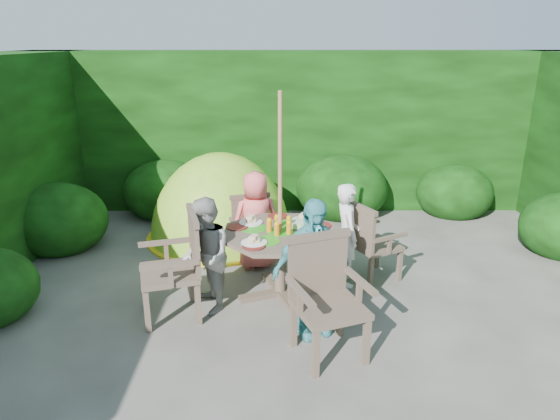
{
  "coord_description": "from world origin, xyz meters",
  "views": [
    {
      "loc": [
        -0.4,
        -4.24,
        2.66
      ],
      "look_at": [
        -0.39,
        1.05,
        0.85
      ],
      "focal_mm": 32.0,
      "sensor_mm": 36.0,
      "label": 1
    }
  ],
  "objects_px": {
    "garden_chair_right": "(370,241)",
    "child_back": "(256,220)",
    "garden_chair_back": "(248,224)",
    "child_right": "(347,235)",
    "child_left": "(206,256)",
    "patio_table": "(280,242)",
    "garden_chair_front": "(325,295)",
    "parasol_pole": "(280,200)",
    "garden_chair_left": "(178,264)",
    "dome_tent": "(222,236)",
    "child_front": "(312,269)"
  },
  "relations": [
    {
      "from": "garden_chair_front",
      "to": "child_right",
      "type": "relative_size",
      "value": 0.86
    },
    {
      "from": "child_right",
      "to": "child_left",
      "type": "height_order",
      "value": "child_left"
    },
    {
      "from": "child_left",
      "to": "dome_tent",
      "type": "distance_m",
      "value": 2.11
    },
    {
      "from": "parasol_pole",
      "to": "child_left",
      "type": "relative_size",
      "value": 1.84
    },
    {
      "from": "garden_chair_front",
      "to": "child_back",
      "type": "relative_size",
      "value": 0.85
    },
    {
      "from": "child_back",
      "to": "garden_chair_front",
      "type": "bearing_deg",
      "value": 93.61
    },
    {
      "from": "garden_chair_right",
      "to": "child_back",
      "type": "distance_m",
      "value": 1.37
    },
    {
      "from": "parasol_pole",
      "to": "child_right",
      "type": "height_order",
      "value": "parasol_pole"
    },
    {
      "from": "garden_chair_right",
      "to": "dome_tent",
      "type": "relative_size",
      "value": 0.37
    },
    {
      "from": "garden_chair_left",
      "to": "child_right",
      "type": "relative_size",
      "value": 0.88
    },
    {
      "from": "child_right",
      "to": "child_front",
      "type": "relative_size",
      "value": 0.88
    },
    {
      "from": "patio_table",
      "to": "child_front",
      "type": "bearing_deg",
      "value": -69.21
    },
    {
      "from": "garden_chair_left",
      "to": "child_left",
      "type": "relative_size",
      "value": 0.87
    },
    {
      "from": "patio_table",
      "to": "child_right",
      "type": "relative_size",
      "value": 1.4
    },
    {
      "from": "patio_table",
      "to": "garden_chair_front",
      "type": "relative_size",
      "value": 1.61
    },
    {
      "from": "dome_tent",
      "to": "garden_chair_right",
      "type": "bearing_deg",
      "value": -32.94
    },
    {
      "from": "garden_chair_right",
      "to": "child_back",
      "type": "relative_size",
      "value": 0.74
    },
    {
      "from": "patio_table",
      "to": "parasol_pole",
      "type": "relative_size",
      "value": 0.75
    },
    {
      "from": "dome_tent",
      "to": "child_left",
      "type": "bearing_deg",
      "value": -84.69
    },
    {
      "from": "child_right",
      "to": "child_front",
      "type": "xyz_separation_m",
      "value": [
        -0.46,
        -1.03,
        0.08
      ]
    },
    {
      "from": "child_back",
      "to": "patio_table",
      "type": "bearing_deg",
      "value": 93.9
    },
    {
      "from": "garden_chair_front",
      "to": "garden_chair_back",
      "type": "bearing_deg",
      "value": 90.59
    },
    {
      "from": "patio_table",
      "to": "garden_chair_back",
      "type": "height_order",
      "value": "patio_table"
    },
    {
      "from": "child_left",
      "to": "child_front",
      "type": "xyz_separation_m",
      "value": [
        1.03,
        -0.46,
        0.08
      ]
    },
    {
      "from": "patio_table",
      "to": "parasol_pole",
      "type": "bearing_deg",
      "value": -146.09
    },
    {
      "from": "garden_chair_back",
      "to": "child_left",
      "type": "height_order",
      "value": "child_left"
    },
    {
      "from": "garden_chair_left",
      "to": "garden_chair_back",
      "type": "xyz_separation_m",
      "value": [
        0.61,
        1.43,
        -0.1
      ]
    },
    {
      "from": "garden_chair_left",
      "to": "dome_tent",
      "type": "relative_size",
      "value": 0.43
    },
    {
      "from": "child_left",
      "to": "garden_chair_left",
      "type": "bearing_deg",
      "value": -89.46
    },
    {
      "from": "garden_chair_right",
      "to": "garden_chair_left",
      "type": "bearing_deg",
      "value": 83.39
    },
    {
      "from": "child_left",
      "to": "child_back",
      "type": "xyz_separation_m",
      "value": [
        0.46,
        1.03,
        0.0
      ]
    },
    {
      "from": "patio_table",
      "to": "garden_chair_front",
      "type": "bearing_deg",
      "value": -69.09
    },
    {
      "from": "parasol_pole",
      "to": "garden_chair_left",
      "type": "xyz_separation_m",
      "value": [
        -1.01,
        -0.4,
        -0.54
      ]
    },
    {
      "from": "garden_chair_left",
      "to": "garden_chair_right",
      "type": "bearing_deg",
      "value": 95.11
    },
    {
      "from": "patio_table",
      "to": "child_left",
      "type": "height_order",
      "value": "child_left"
    },
    {
      "from": "garden_chair_left",
      "to": "dome_tent",
      "type": "height_order",
      "value": "dome_tent"
    },
    {
      "from": "dome_tent",
      "to": "parasol_pole",
      "type": "bearing_deg",
      "value": -61.47
    },
    {
      "from": "garden_chair_left",
      "to": "child_back",
      "type": "height_order",
      "value": "child_back"
    },
    {
      "from": "garden_chair_right",
      "to": "garden_chair_back",
      "type": "xyz_separation_m",
      "value": [
        -1.43,
        0.64,
        -0.02
      ]
    },
    {
      "from": "child_right",
      "to": "garden_chair_left",
      "type": "bearing_deg",
      "value": 102.73
    },
    {
      "from": "garden_chair_back",
      "to": "child_right",
      "type": "height_order",
      "value": "child_right"
    },
    {
      "from": "patio_table",
      "to": "garden_chair_left",
      "type": "distance_m",
      "value": 1.09
    },
    {
      "from": "garden_chair_back",
      "to": "child_right",
      "type": "bearing_deg",
      "value": 130.54
    },
    {
      "from": "patio_table",
      "to": "garden_chair_back",
      "type": "relative_size",
      "value": 1.95
    },
    {
      "from": "child_left",
      "to": "dome_tent",
      "type": "height_order",
      "value": "dome_tent"
    },
    {
      "from": "garden_chair_front",
      "to": "dome_tent",
      "type": "relative_size",
      "value": 0.43
    },
    {
      "from": "garden_chair_back",
      "to": "child_left",
      "type": "bearing_deg",
      "value": 58.73
    },
    {
      "from": "patio_table",
      "to": "child_front",
      "type": "height_order",
      "value": "child_front"
    },
    {
      "from": "child_left",
      "to": "child_back",
      "type": "distance_m",
      "value": 1.13
    },
    {
      "from": "garden_chair_left",
      "to": "garden_chair_back",
      "type": "distance_m",
      "value": 1.56
    }
  ]
}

